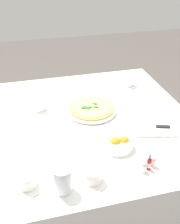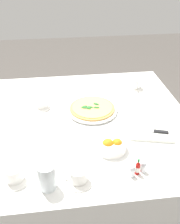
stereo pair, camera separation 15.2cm
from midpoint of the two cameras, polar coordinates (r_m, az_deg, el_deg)
The scene contains 15 objects.
ground_plane at distance 2.00m, azimuth 1.89°, elevation -19.15°, with size 8.00×8.00×0.00m, color #4C4742.
dining_table at distance 1.57m, azimuth 2.29°, elevation -5.28°, with size 1.19×1.19×0.73m.
pizza_plate at distance 1.56m, azimuth 3.29°, elevation 0.42°, with size 0.30×0.30×0.02m.
pizza at distance 1.55m, azimuth 3.29°, elevation 0.85°, with size 0.27×0.27×0.02m.
coffee_cup_far_left at distance 1.85m, azimuth 12.23°, elevation 5.97°, with size 0.13×0.13×0.07m.
coffee_cup_near_left at distance 1.60m, azimuth -8.00°, elevation 1.92°, with size 0.13×0.13×0.07m.
coffee_cup_left_edge at distance 1.12m, azimuth 1.41°, elevation -14.01°, with size 0.13×0.13×0.06m.
coffee_cup_center_back at distance 1.14m, azimuth -12.60°, elevation -13.46°, with size 0.13×0.13×0.07m.
water_glass_right_edge at distance 1.08m, azimuth -5.36°, elevation -14.38°, with size 0.07×0.07×0.12m.
napkin_folded at distance 1.42m, azimuth 16.33°, elevation -4.56°, with size 0.24×0.18×0.02m.
dinner_knife at distance 1.42m, azimuth 16.31°, elevation -4.10°, with size 0.19×0.08×0.01m.
citrus_bowl at distance 1.28m, azimuth 8.10°, elevation -7.37°, with size 0.15×0.15×0.06m.
hot_sauce_bottle at distance 1.18m, azimuth 14.18°, elevation -11.97°, with size 0.02×0.02×0.08m.
salt_shaker at distance 1.17m, azimuth 12.97°, elevation -12.81°, with size 0.03×0.03×0.06m.
pepper_shaker at distance 1.20m, azimuth 15.24°, elevation -11.76°, with size 0.03×0.03×0.06m.
Camera 2 is at (0.15, 1.23, 1.58)m, focal length 41.63 mm.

